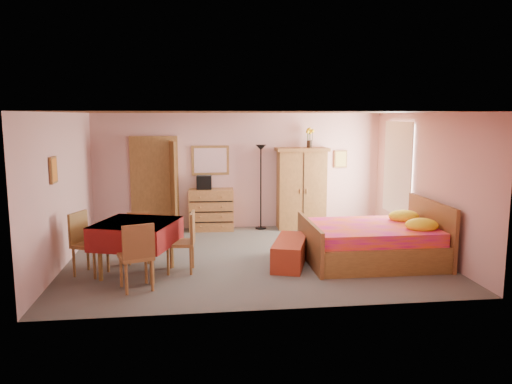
{
  "coord_description": "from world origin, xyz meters",
  "views": [
    {
      "loc": [
        -1.03,
        -8.71,
        2.55
      ],
      "look_at": [
        0.1,
        0.3,
        1.15
      ],
      "focal_mm": 35.0,
      "sensor_mm": 36.0,
      "label": 1
    }
  ],
  "objects": [
    {
      "name": "floor_lamp",
      "position": [
        0.46,
        2.26,
        0.95
      ],
      "size": [
        0.31,
        0.31,
        1.9
      ],
      "primitive_type": "cube",
      "rotation": [
        0.0,
        0.0,
        -0.32
      ],
      "color": "black",
      "rests_on": "floor"
    },
    {
      "name": "chair_north",
      "position": [
        -2.01,
        -0.04,
        0.43
      ],
      "size": [
        0.42,
        0.42,
        0.85
      ],
      "primitive_type": "cube",
      "rotation": [
        0.0,
        0.0,
        3.23
      ],
      "color": "olive",
      "rests_on": "floor"
    },
    {
      "name": "wall_right",
      "position": [
        3.25,
        0.0,
        1.3
      ],
      "size": [
        0.1,
        5.0,
        2.6
      ],
      "primitive_type": "cube",
      "color": "#D49D99",
      "rests_on": "floor"
    },
    {
      "name": "dining_table",
      "position": [
        -1.96,
        -0.72,
        0.43
      ],
      "size": [
        1.48,
        1.48,
        0.86
      ],
      "primitive_type": "cube",
      "rotation": [
        0.0,
        0.0,
        -0.32
      ],
      "color": "maroon",
      "rests_on": "floor"
    },
    {
      "name": "wall_front",
      "position": [
        0.0,
        -2.5,
        1.3
      ],
      "size": [
        6.5,
        0.1,
        2.6
      ],
      "primitive_type": "cube",
      "color": "#D49D99",
      "rests_on": "floor"
    },
    {
      "name": "bed",
      "position": [
        2.03,
        -0.51,
        0.53
      ],
      "size": [
        2.32,
        1.83,
        1.06
      ],
      "primitive_type": "cube",
      "rotation": [
        0.0,
        0.0,
        -0.01
      ],
      "color": "#D4148D",
      "rests_on": "floor"
    },
    {
      "name": "stereo",
      "position": [
        -0.81,
        2.29,
        1.08
      ],
      "size": [
        0.34,
        0.26,
        0.31
      ],
      "primitive_type": "cube",
      "rotation": [
        0.0,
        0.0,
        -0.06
      ],
      "color": "black",
      "rests_on": "chest_of_drawers"
    },
    {
      "name": "window",
      "position": [
        3.21,
        1.2,
        1.45
      ],
      "size": [
        0.08,
        1.4,
        1.95
      ],
      "primitive_type": "cube",
      "color": "white",
      "rests_on": "wall_right"
    },
    {
      "name": "picture_back",
      "position": [
        2.35,
        2.47,
        1.55
      ],
      "size": [
        0.3,
        0.04,
        0.4
      ],
      "primitive_type": "cube",
      "color": "#D8BF59",
      "rests_on": "wall_back"
    },
    {
      "name": "wall_left",
      "position": [
        -3.25,
        0.0,
        1.3
      ],
      "size": [
        0.1,
        5.0,
        2.6
      ],
      "primitive_type": "cube",
      "color": "#D49D99",
      "rests_on": "floor"
    },
    {
      "name": "chair_east",
      "position": [
        -1.27,
        -0.69,
        0.5
      ],
      "size": [
        0.49,
        0.49,
        0.99
      ],
      "primitive_type": "cube",
      "rotation": [
        0.0,
        0.0,
        1.49
      ],
      "color": "#9A6534",
      "rests_on": "floor"
    },
    {
      "name": "ceiling",
      "position": [
        0.0,
        0.0,
        2.6
      ],
      "size": [
        6.5,
        6.5,
        0.0
      ],
      "primitive_type": "plane",
      "rotation": [
        3.14,
        0.0,
        0.0
      ],
      "color": "brown",
      "rests_on": "wall_back"
    },
    {
      "name": "chest_of_drawers",
      "position": [
        -0.66,
        2.28,
        0.46
      ],
      "size": [
        1.0,
        0.53,
        0.93
      ],
      "primitive_type": "cube",
      "rotation": [
        0.0,
        0.0,
        -0.04
      ],
      "color": "#AE703A",
      "rests_on": "floor"
    },
    {
      "name": "sunflower_vase",
      "position": [
        1.56,
        2.28,
        2.06
      ],
      "size": [
        0.18,
        0.18,
        0.44
      ],
      "primitive_type": "cube",
      "rotation": [
        0.0,
        0.0,
        0.01
      ],
      "color": "yellow",
      "rests_on": "wardrobe"
    },
    {
      "name": "floor",
      "position": [
        0.0,
        0.0,
        0.0
      ],
      "size": [
        6.5,
        6.5,
        0.0
      ],
      "primitive_type": "plane",
      "color": "#615E55",
      "rests_on": "ground"
    },
    {
      "name": "bench",
      "position": [
        0.59,
        -0.52,
        0.22
      ],
      "size": [
        0.87,
        1.4,
        0.44
      ],
      "primitive_type": "cube",
      "rotation": [
        0.0,
        0.0,
        -0.32
      ],
      "color": "maroon",
      "rests_on": "floor"
    },
    {
      "name": "wardrobe",
      "position": [
        1.37,
        2.22,
        0.92
      ],
      "size": [
        1.18,
        0.63,
        1.83
      ],
      "primitive_type": "cube",
      "rotation": [
        0.0,
        0.0,
        -0.02
      ],
      "color": "olive",
      "rests_on": "floor"
    },
    {
      "name": "picture_left",
      "position": [
        -3.22,
        -0.6,
        1.7
      ],
      "size": [
        0.04,
        0.32,
        0.42
      ],
      "primitive_type": "cube",
      "color": "orange",
      "rests_on": "wall_left"
    },
    {
      "name": "chair_west",
      "position": [
        -2.7,
        -0.66,
        0.51
      ],
      "size": [
        0.61,
        0.61,
        1.02
      ],
      "primitive_type": "cube",
      "rotation": [
        0.0,
        0.0,
        -1.98
      ],
      "color": "#976333",
      "rests_on": "floor"
    },
    {
      "name": "wall_back",
      "position": [
        0.0,
        2.5,
        1.3
      ],
      "size": [
        6.5,
        0.1,
        2.6
      ],
      "primitive_type": "cube",
      "color": "#D49D99",
      "rests_on": "floor"
    },
    {
      "name": "chair_south",
      "position": [
        -1.9,
        -1.46,
        0.51
      ],
      "size": [
        0.59,
        0.59,
        1.02
      ],
      "primitive_type": "cube",
      "rotation": [
        0.0,
        0.0,
        0.33
      ],
      "color": "#A76B38",
      "rests_on": "floor"
    },
    {
      "name": "wall_mirror",
      "position": [
        -0.66,
        2.49,
        1.55
      ],
      "size": [
        0.84,
        0.09,
        0.66
      ],
      "primitive_type": "cube",
      "rotation": [
        0.0,
        0.0,
        0.05
      ],
      "color": "white",
      "rests_on": "wall_back"
    },
    {
      "name": "doorway",
      "position": [
        -1.9,
        2.47,
        1.02
      ],
      "size": [
        1.06,
        0.12,
        2.15
      ],
      "primitive_type": "cube",
      "color": "#9E6B35",
      "rests_on": "floor"
    }
  ]
}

